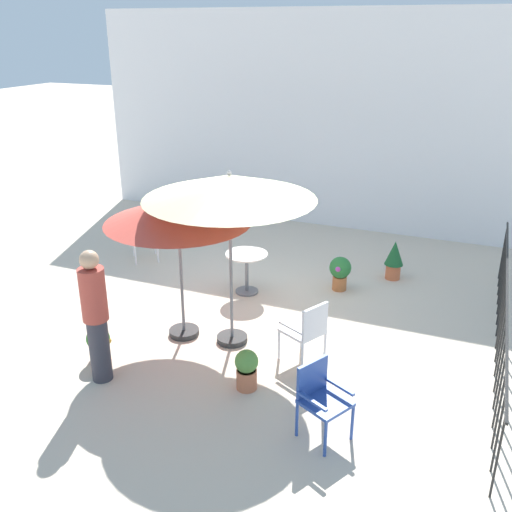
% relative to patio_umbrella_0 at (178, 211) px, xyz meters
% --- Properties ---
extents(ground_plane, '(60.00, 60.00, 0.00)m').
position_rel_patio_umbrella_0_xyz_m(ground_plane, '(0.59, 1.14, -1.90)').
color(ground_plane, beige).
extents(villa_facade, '(11.06, 0.30, 4.59)m').
position_rel_patio_umbrella_0_xyz_m(villa_facade, '(0.59, 5.75, 0.39)').
color(villa_facade, white).
rests_on(villa_facade, ground).
extents(terrace_railing, '(0.03, 5.93, 1.01)m').
position_rel_patio_umbrella_0_xyz_m(terrace_railing, '(4.26, 1.14, -1.22)').
color(terrace_railing, black).
rests_on(terrace_railing, ground).
extents(patio_umbrella_0, '(2.02, 2.02, 2.17)m').
position_rel_patio_umbrella_0_xyz_m(patio_umbrella_0, '(0.00, 0.00, 0.00)').
color(patio_umbrella_0, '#2D2D2D').
rests_on(patio_umbrella_0, ground).
extents(patio_umbrella_1, '(2.30, 2.30, 2.51)m').
position_rel_patio_umbrella_0_xyz_m(patio_umbrella_1, '(0.73, 0.09, 0.36)').
color(patio_umbrella_1, '#2D2D2D').
rests_on(patio_umbrella_1, ground).
extents(cafe_table_0, '(0.71, 0.71, 0.71)m').
position_rel_patio_umbrella_0_xyz_m(cafe_table_0, '(0.29, 1.68, -1.41)').
color(cafe_table_0, silver).
rests_on(cafe_table_0, ground).
extents(patio_chair_0, '(0.66, 0.67, 0.93)m').
position_rel_patio_umbrella_0_xyz_m(patio_chair_0, '(-2.16, 2.35, -1.36)').
color(patio_chair_0, white).
rests_on(patio_chair_0, ground).
extents(patio_chair_1, '(0.64, 0.63, 0.90)m').
position_rel_patio_umbrella_0_xyz_m(patio_chair_1, '(1.89, -0.05, -1.38)').
color(patio_chair_1, silver).
rests_on(patio_chair_1, ground).
extents(patio_chair_2, '(0.62, 0.62, 0.87)m').
position_rel_patio_umbrella_0_xyz_m(patio_chair_2, '(2.47, -1.38, -1.39)').
color(patio_chair_2, '#2A4999').
rests_on(patio_chair_2, ground).
extents(potted_plant_0, '(0.37, 0.39, 0.59)m').
position_rel_patio_umbrella_0_xyz_m(potted_plant_0, '(1.72, 2.38, -1.56)').
color(potted_plant_0, '#BF6939').
rests_on(potted_plant_0, ground).
extents(potted_plant_1, '(0.31, 0.31, 0.49)m').
position_rel_patio_umbrella_0_xyz_m(potted_plant_1, '(-0.72, -1.04, -1.64)').
color(potted_plant_1, '#B15F41').
rests_on(potted_plant_1, ground).
extents(potted_plant_2, '(0.30, 0.30, 0.54)m').
position_rel_patio_umbrella_0_xyz_m(potted_plant_2, '(1.38, -0.89, -1.62)').
color(potted_plant_2, '#C16A47').
rests_on(potted_plant_2, ground).
extents(potted_plant_3, '(0.33, 0.33, 0.71)m').
position_rel_patio_umbrella_0_xyz_m(potted_plant_3, '(2.49, 3.19, -1.51)').
color(potted_plant_3, '#CD653F').
rests_on(potted_plant_3, ground).
extents(standing_person, '(0.45, 0.45, 1.77)m').
position_rel_patio_umbrella_0_xyz_m(standing_person, '(-0.42, -1.40, -0.98)').
color(standing_person, '#33333D').
rests_on(standing_person, ground).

